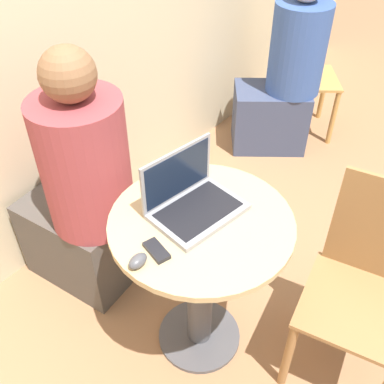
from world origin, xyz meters
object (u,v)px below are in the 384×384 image
at_px(laptop, 191,199).
at_px(person_seated, 83,200).
at_px(chair_empty, 362,288).
at_px(cell_phone, 156,251).

relative_size(laptop, person_seated, 0.28).
bearing_deg(chair_empty, laptop, 116.09).
relative_size(cell_phone, person_seated, 0.09).
height_order(laptop, chair_empty, laptop).
bearing_deg(cell_phone, chair_empty, -46.68).
bearing_deg(cell_phone, laptop, 9.31).
bearing_deg(person_seated, laptop, -84.14).
distance_m(cell_phone, chair_empty, 0.83).
distance_m(laptop, chair_empty, 0.75).
bearing_deg(person_seated, chair_empty, -73.29).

